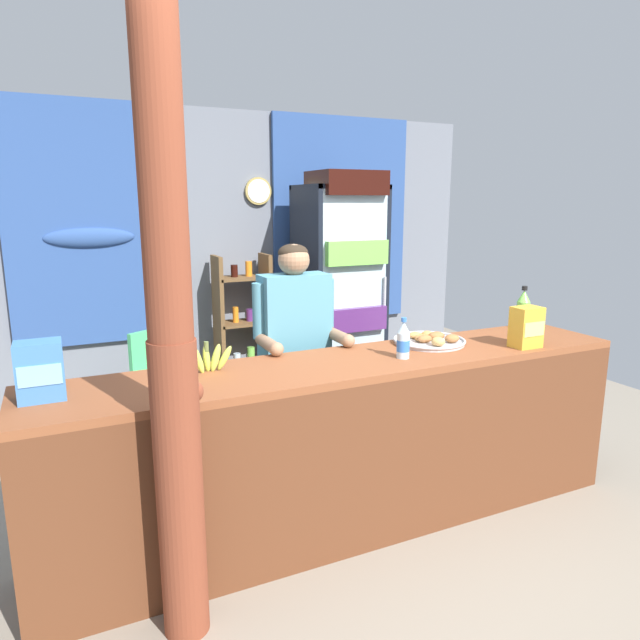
% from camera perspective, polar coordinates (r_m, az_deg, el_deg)
% --- Properties ---
extents(ground_plane, '(7.09, 7.09, 0.00)m').
position_cam_1_polar(ground_plane, '(4.04, -0.82, -14.49)').
color(ground_plane, gray).
extents(back_wall_curtained, '(4.72, 0.22, 2.58)m').
position_cam_1_polar(back_wall_curtained, '(5.22, -8.61, 6.71)').
color(back_wall_curtained, slate).
rests_on(back_wall_curtained, ground).
extents(stall_counter, '(3.30, 0.60, 0.96)m').
position_cam_1_polar(stall_counter, '(3.05, 4.17, -11.29)').
color(stall_counter, brown).
rests_on(stall_counter, ground).
extents(timber_post, '(0.21, 0.19, 2.56)m').
position_cam_1_polar(timber_post, '(2.24, -14.80, -3.32)').
color(timber_post, brown).
rests_on(timber_post, ground).
extents(drink_fridge, '(0.68, 0.67, 2.05)m').
position_cam_1_polar(drink_fridge, '(4.95, 2.06, 4.04)').
color(drink_fridge, black).
rests_on(drink_fridge, ground).
extents(bottle_shelf_rack, '(0.48, 0.28, 1.34)m').
position_cam_1_polar(bottle_shelf_rack, '(5.05, -7.80, -0.78)').
color(bottle_shelf_rack, brown).
rests_on(bottle_shelf_rack, ground).
extents(plastic_lawn_chair, '(0.60, 0.60, 0.86)m').
position_cam_1_polar(plastic_lawn_chair, '(4.39, -15.37, -5.78)').
color(plastic_lawn_chair, '#4CC675').
rests_on(plastic_lawn_chair, ground).
extents(shopkeeper, '(0.53, 0.42, 1.55)m').
position_cam_1_polar(shopkeeper, '(3.43, -2.56, -1.86)').
color(shopkeeper, '#28282D').
rests_on(shopkeeper, ground).
extents(soda_bottle_lime_soda, '(0.09, 0.09, 0.28)m').
position_cam_1_polar(soda_bottle_lime_soda, '(4.03, 19.93, 0.97)').
color(soda_bottle_lime_soda, '#75C64C').
rests_on(soda_bottle_lime_soda, stall_counter).
extents(soda_bottle_water, '(0.07, 0.07, 0.23)m').
position_cam_1_polar(soda_bottle_water, '(3.08, 8.46, -2.12)').
color(soda_bottle_water, silver).
rests_on(soda_bottle_water, stall_counter).
extents(snack_box_choco_powder, '(0.17, 0.13, 0.24)m').
position_cam_1_polar(snack_box_choco_powder, '(3.49, 20.23, -0.69)').
color(snack_box_choco_powder, gold).
rests_on(snack_box_choco_powder, stall_counter).
extents(snack_box_biscuit, '(0.19, 0.16, 0.25)m').
position_cam_1_polar(snack_box_biscuit, '(2.70, -26.57, -4.63)').
color(snack_box_biscuit, '#3D75B7').
rests_on(snack_box_biscuit, stall_counter).
extents(pastry_tray, '(0.43, 0.43, 0.07)m').
position_cam_1_polar(pastry_tray, '(3.44, 11.12, -2.01)').
color(pastry_tray, '#BCBCC1').
rests_on(pastry_tray, stall_counter).
extents(banana_bunch, '(0.27, 0.05, 0.16)m').
position_cam_1_polar(banana_bunch, '(2.87, -11.47, -3.93)').
color(banana_bunch, '#B7C647').
rests_on(banana_bunch, stall_counter).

